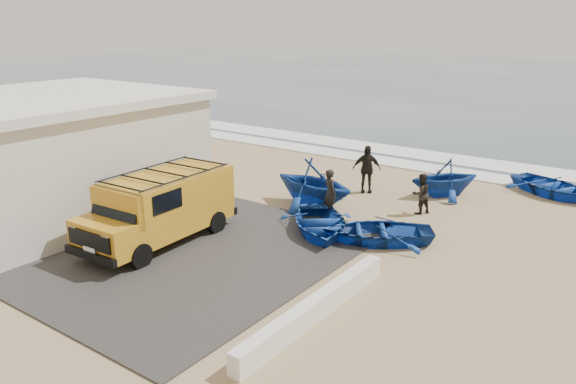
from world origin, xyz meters
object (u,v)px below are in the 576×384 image
Objects in this scene: boat_near_left at (320,223)px; van at (161,205)px; parapet at (316,308)px; boat_near_right at (377,231)px; boat_far_left at (445,177)px; fisherman_middle at (421,194)px; fisherman_front at (330,193)px; boat_mid_left at (313,182)px; fisherman_back at (366,169)px; boat_far_right at (551,186)px; building at (47,153)px.

van is at bearing -175.53° from boat_near_left.
parapet is 1.70× the size of boat_near_right.
van is 11.49m from boat_far_left.
boat_near_left is 4.35m from fisherman_middle.
boat_mid_left is at bearing 0.66° from fisherman_front.
boat_far_right is at bearing -1.41° from fisherman_back.
fisherman_front reaches higher than boat_far_right.
van is 6.05m from fisherman_front.
building is 3.22× the size of boat_far_left.
van is 3.55× the size of fisherman_middle.
building is 1.74× the size of van.
boat_near_left is at bearing 21.58° from building.
fisherman_front is at bearing 31.16° from building.
fisherman_back is (-0.38, 3.45, 0.10)m from fisherman_front.
building is 12.35m from fisherman_back.
van is at bearing -87.67° from boat_near_right.
boat_far_left reaches higher than boat_near_left.
boat_mid_left is (-3.73, 1.91, 0.55)m from boat_near_right.
boat_near_right is 1.21× the size of boat_far_left.
boat_far_left is at bearing 58.66° from van.
boat_mid_left is 1.19× the size of boat_far_left.
fisherman_front is at bearing 56.47° from van.
boat_mid_left is 4.04m from fisherman_middle.
boat_near_right is 9.37m from boat_far_right.
boat_far_right is 9.62m from fisherman_front.
fisherman_back is at bearing 111.92° from parapet.
fisherman_front is (-5.94, -7.54, 0.52)m from boat_far_right.
building is 12.32m from boat_near_right.
building is 5.31× the size of fisherman_front.
parapet is 5.32m from boat_near_right.
van is 1.55× the size of boat_mid_left.
fisherman_middle is (-3.42, -5.29, 0.39)m from boat_far_right.
boat_near_left is at bearing 4.94° from fisherman_middle.
fisherman_back is at bearing 69.88° from van.
boat_near_left is at bearing -110.02° from boat_near_right.
building reaches higher than boat_far_right.
van is 6.22m from boat_mid_left.
fisherman_back is at bearing 152.94° from boat_far_right.
van reaches higher than parapet.
building is at bearing 134.24° from boat_mid_left.
building is at bearing 175.42° from parapet.
boat_mid_left is 5.52m from boat_far_left.
van is at bearing 2.07° from building.
fisherman_back reaches higher than fisherman_front.
fisherman_back is (-3.96, 9.84, 0.71)m from parapet.
fisherman_back reaches higher than boat_near_left.
fisherman_front is at bearing 119.24° from parapet.
boat_far_right is (2.36, 13.94, 0.09)m from parapet.
boat_far_right is 1.80× the size of fisherman_back.
boat_far_right is (3.53, 2.66, -0.40)m from boat_far_left.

